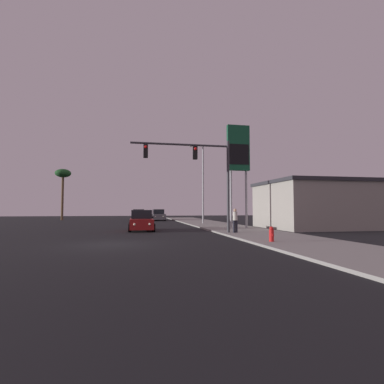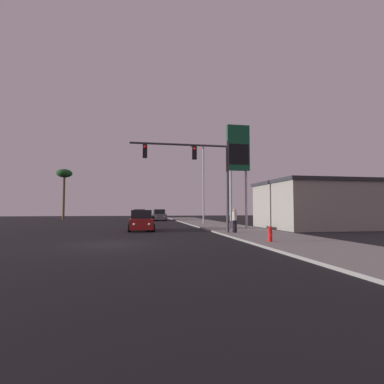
{
  "view_description": "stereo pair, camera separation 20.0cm",
  "coord_description": "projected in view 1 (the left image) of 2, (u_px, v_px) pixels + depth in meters",
  "views": [
    {
      "loc": [
        1.11,
        -15.59,
        1.8
      ],
      "look_at": [
        6.34,
        11.41,
        3.32
      ],
      "focal_mm": 28.0,
      "sensor_mm": 36.0,
      "label": 1
    },
    {
      "loc": [
        1.3,
        -15.62,
        1.8
      ],
      "look_at": [
        6.34,
        11.41,
        3.32
      ],
      "focal_mm": 28.0,
      "sensor_mm": 36.0,
      "label": 2
    }
  ],
  "objects": [
    {
      "name": "street_lamp",
      "position": [
        202.0,
        179.0,
        34.12
      ],
      "size": [
        1.74,
        0.24,
        9.0
      ],
      "color": "#99999E",
      "rests_on": "sidewalk_right"
    },
    {
      "name": "car_grey",
      "position": [
        158.0,
        215.0,
        45.11
      ],
      "size": [
        2.04,
        4.33,
        1.68
      ],
      "rotation": [
        0.0,
        0.0,
        3.17
      ],
      "color": "slate",
      "rests_on": "ground"
    },
    {
      "name": "traffic_light_mast",
      "position": [
        201.0,
        167.0,
        20.88
      ],
      "size": [
        6.93,
        0.36,
        6.5
      ],
      "color": "#38383D",
      "rests_on": "sidewalk_right"
    },
    {
      "name": "car_black",
      "position": [
        138.0,
        215.0,
        44.45
      ],
      "size": [
        2.04,
        4.32,
        1.68
      ],
      "rotation": [
        0.0,
        0.0,
        3.16
      ],
      "color": "black",
      "rests_on": "ground"
    },
    {
      "name": "palm_tree_far",
      "position": [
        63.0,
        176.0,
        46.8
      ],
      "size": [
        2.4,
        2.4,
        7.98
      ],
      "color": "brown",
      "rests_on": "ground"
    },
    {
      "name": "fire_hydrant",
      "position": [
        271.0,
        234.0,
        15.24
      ],
      "size": [
        0.24,
        0.34,
        0.76
      ],
      "color": "red",
      "rests_on": "sidewalk_right"
    },
    {
      "name": "building_gas_station",
      "position": [
        321.0,
        205.0,
        27.55
      ],
      "size": [
        10.3,
        8.3,
        4.3
      ],
      "color": "gray",
      "rests_on": "ground"
    },
    {
      "name": "gas_station_sign",
      "position": [
        238.0,
        154.0,
        26.26
      ],
      "size": [
        2.0,
        0.42,
        9.0
      ],
      "color": "#99999E",
      "rests_on": "sidewalk_right"
    },
    {
      "name": "car_red",
      "position": [
        141.0,
        221.0,
        24.31
      ],
      "size": [
        2.04,
        4.32,
        1.68
      ],
      "rotation": [
        0.0,
        0.0,
        3.14
      ],
      "color": "maroon",
      "rests_on": "ground"
    },
    {
      "name": "ground_plane",
      "position": [
        111.0,
        244.0,
        14.97
      ],
      "size": [
        120.0,
        120.0,
        0.0
      ],
      "primitive_type": "plane",
      "color": "black"
    },
    {
      "name": "sidewalk_right",
      "position": [
        230.0,
        228.0,
        26.58
      ],
      "size": [
        5.0,
        60.0,
        0.12
      ],
      "color": "gray",
      "rests_on": "ground"
    },
    {
      "name": "pedestrian_on_sidewalk",
      "position": [
        235.0,
        219.0,
        20.9
      ],
      "size": [
        0.34,
        0.32,
        1.67
      ],
      "color": "#23232D",
      "rests_on": "sidewalk_right"
    }
  ]
}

